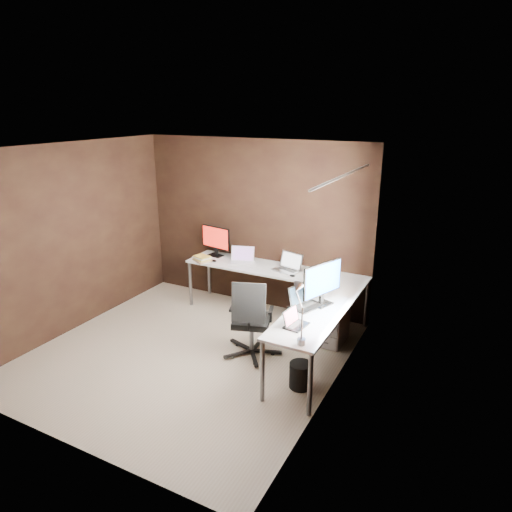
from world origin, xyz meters
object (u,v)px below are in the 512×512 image
at_px(laptop_black_big, 304,301).
at_px(laptop_white, 242,259).
at_px(drawer_pedestal, 329,319).
at_px(office_chair, 251,333).
at_px(desk_lamp, 299,305).
at_px(wastebasket, 300,375).
at_px(monitor_left, 216,240).
at_px(laptop_silver, 288,267).
at_px(laptop_black_small, 294,322).
at_px(book_stack, 202,259).
at_px(monitor_right, 322,281).

bearing_deg(laptop_black_big, laptop_white, 73.58).
xyz_separation_m(drawer_pedestal, office_chair, (-0.72, -0.79, -0.00)).
bearing_deg(desk_lamp, office_chair, 124.77).
bearing_deg(wastebasket, laptop_black_big, 109.88).
bearing_deg(monitor_left, laptop_silver, 5.68).
distance_m(laptop_silver, laptop_black_small, 1.70).
xyz_separation_m(laptop_black_small, office_chair, (-0.71, 0.37, -0.48)).
xyz_separation_m(laptop_black_small, book_stack, (-2.03, 1.31, -0.00)).
bearing_deg(desk_lamp, book_stack, 125.54).
height_order(laptop_silver, laptop_black_big, same).
relative_size(laptop_silver, wastebasket, 1.48).
xyz_separation_m(drawer_pedestal, laptop_black_big, (-0.11, -0.65, 0.48)).
bearing_deg(laptop_white, drawer_pedestal, -31.04).
relative_size(laptop_white, office_chair, 0.40).
relative_size(monitor_left, office_chair, 0.52).
bearing_deg(book_stack, wastebasket, -31.48).
relative_size(laptop_black_small, wastebasket, 1.02).
relative_size(laptop_black_big, book_stack, 1.37).
bearing_deg(monitor_right, laptop_black_small, -165.43).
xyz_separation_m(monitor_left, office_chair, (1.28, -1.26, -0.69)).
bearing_deg(desk_lamp, drawer_pedestal, 76.89).
relative_size(drawer_pedestal, desk_lamp, 0.99).
relative_size(laptop_silver, laptop_black_big, 0.98).
xyz_separation_m(laptop_white, laptop_black_small, (1.47, -1.53, -0.01)).
xyz_separation_m(drawer_pedestal, monitor_left, (-2.00, 0.47, 0.69)).
distance_m(monitor_right, office_chair, 1.10).
height_order(monitor_left, office_chair, monitor_left).
xyz_separation_m(laptop_white, wastebasket, (1.56, -1.51, -0.64)).
distance_m(drawer_pedestal, laptop_black_big, 0.82).
bearing_deg(laptop_white, book_stack, -176.30).
distance_m(monitor_left, office_chair, 1.92).
bearing_deg(laptop_black_small, book_stack, 64.51).
bearing_deg(drawer_pedestal, laptop_black_small, -90.71).
height_order(laptop_black_big, laptop_black_small, laptop_black_big).
bearing_deg(office_chair, desk_lamp, -55.17).
bearing_deg(laptop_white, monitor_right, -46.94).
height_order(monitor_left, book_stack, monitor_left).
bearing_deg(wastebasket, laptop_silver, 118.27).
xyz_separation_m(laptop_silver, office_chair, (0.02, -1.16, -0.49)).
bearing_deg(monitor_right, drawer_pedestal, 27.27).
height_order(monitor_right, book_stack, monitor_right).
xyz_separation_m(laptop_silver, laptop_black_big, (0.64, -1.02, -0.00)).
distance_m(monitor_right, wastebasket, 1.08).
relative_size(laptop_black_big, laptop_black_small, 1.49).
distance_m(laptop_black_big, office_chair, 0.80).
relative_size(laptop_white, laptop_black_big, 0.92).
height_order(monitor_right, desk_lamp, desk_lamp).
height_order(laptop_white, office_chair, office_chair).
xyz_separation_m(laptop_black_big, desk_lamp, (0.25, -0.79, 0.33)).
relative_size(drawer_pedestal, monitor_right, 1.02).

